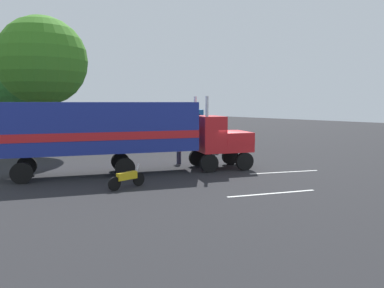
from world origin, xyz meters
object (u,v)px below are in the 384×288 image
tree_center (18,83)px  tree_right (42,61)px  semi_truck (124,130)px  parked_bus (146,123)px  motorcycle (127,178)px  person_bystander (179,150)px

tree_center → tree_right: (-0.05, -6.76, 1.43)m
semi_truck → tree_right: tree_right is taller
tree_right → parked_bus: bearing=3.0°
semi_truck → tree_right: 12.15m
parked_bus → tree_right: bearing=-177.0°
parked_bus → motorcycle: (-11.00, -14.98, -1.58)m
person_bystander → semi_truck: bearing=-170.7°
semi_truck → tree_right: bearing=93.1°
motorcycle → parked_bus: bearing=53.7°
semi_truck → motorcycle: bearing=-118.4°
semi_truck → person_bystander: bearing=9.3°
motorcycle → tree_right: size_ratio=0.20×
parked_bus → tree_center: size_ratio=1.28×
semi_truck → parked_bus: bearing=51.7°
tree_center → parked_bus: bearing=-32.6°
tree_center → tree_right: tree_right is taller
motorcycle → tree_right: bearing=85.3°
semi_truck → tree_center: 18.23m
person_bystander → motorcycle: person_bystander is taller
tree_center → tree_right: size_ratio=0.78×
semi_truck → parked_bus: (9.21, 11.67, -0.46)m
semi_truck → person_bystander: 4.97m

